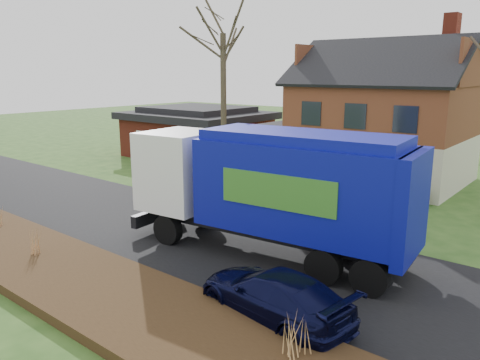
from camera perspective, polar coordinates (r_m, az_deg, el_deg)
The scene contains 11 objects.
ground at distance 18.68m, azimuth -6.31°, elevation -6.51°, with size 120.00×120.00×0.00m, color #274A18.
road at distance 18.67m, azimuth -6.31°, elevation -6.48°, with size 80.00×7.00×0.02m, color black.
mulch_verge at distance 15.63m, azimuth -20.45°, elevation -10.71°, with size 80.00×3.50×0.30m, color black.
main_house at distance 28.57m, azimuth 16.12°, elevation 8.13°, with size 12.95×8.95×9.26m.
ranch_house at distance 35.56m, azimuth -5.22°, elevation 5.86°, with size 9.80×8.20×3.70m.
garbage_truck at distance 15.77m, azimuth 3.93°, elevation -0.59°, with size 10.42×3.75×4.37m.
silver_sedan at distance 23.43m, azimuth -6.53°, elevation -0.37°, with size 1.75×5.02×1.66m, color #B5B6BD.
navy_wagon at distance 12.37m, azimuth 4.11°, elevation -13.79°, with size 1.82×4.49×1.30m, color black.
tree_front_west at distance 28.81m, azimuth -2.11°, elevation 19.88°, with size 3.95×3.95×11.73m.
grass_clump_mid at distance 17.06m, azimuth -23.62°, elevation -6.80°, with size 0.33×0.27×0.91m.
grass_clump_east at distance 10.52m, azimuth 6.87°, elevation -18.25°, with size 0.38×0.32×0.96m.
Camera 1 is at (12.57, -12.33, 6.23)m, focal length 35.00 mm.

